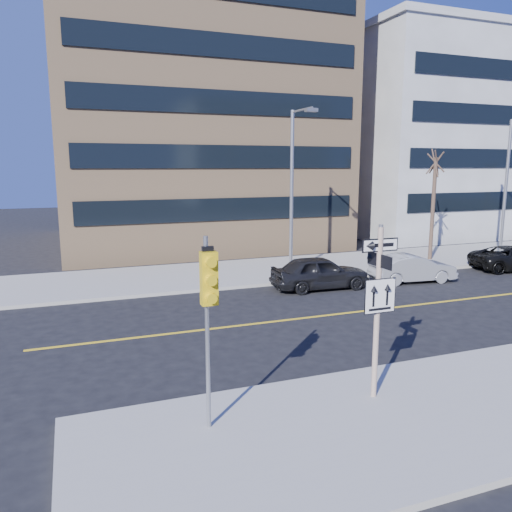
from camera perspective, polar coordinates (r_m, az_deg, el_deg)
name	(u,v)px	position (r m, az deg, el deg)	size (l,w,h in m)	color
ground	(323,363)	(14.52, 7.65, -12.04)	(120.00, 120.00, 0.00)	black
far_sidewalk	(487,253)	(34.54, 24.89, 0.30)	(66.00, 6.00, 0.15)	#A4A29A
sign_pole	(378,302)	(11.70, 13.76, -5.15)	(0.92, 0.92, 4.06)	silver
traffic_signal	(209,294)	(9.77, -5.43, -4.36)	(0.32, 0.45, 4.00)	gray
parked_car_a	(320,272)	(22.65, 7.32, -1.87)	(4.44, 1.79, 1.51)	black
parked_car_b	(413,268)	(24.94, 17.46, -1.35)	(4.05, 1.41, 1.34)	gray
streetlight_a	(294,181)	(24.86, 4.34, 8.56)	(0.55, 2.25, 8.00)	gray
streetlight_b	(510,178)	(33.26, 27.03, 7.91)	(0.55, 2.25, 8.00)	gray
street_tree_west	(436,165)	(30.19, 19.84, 9.75)	(1.80, 1.80, 6.35)	#36271F
building_brick	(187,117)	(37.91, -7.88, 15.50)	(18.00, 18.00, 18.00)	tan
building_grey_mid	(440,142)	(47.03, 20.29, 12.11)	(20.00, 16.00, 15.00)	#939698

